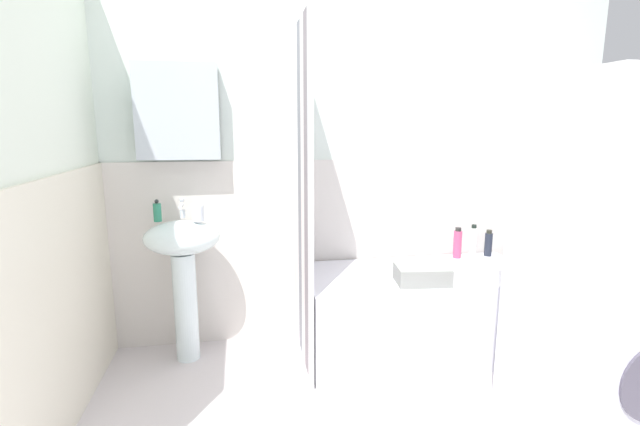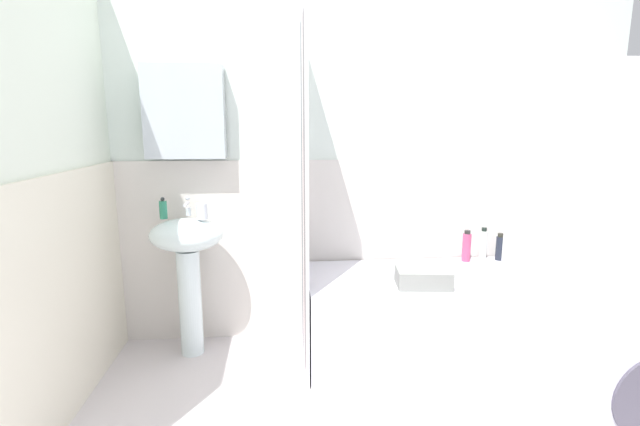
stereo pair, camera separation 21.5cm
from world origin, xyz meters
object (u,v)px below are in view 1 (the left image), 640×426
(toothbrush_cup, at_px, (198,213))
(body_wash_bottle, at_px, (457,243))
(soap_dispenser, at_px, (157,212))
(towel_folded, at_px, (422,275))
(washer_dryer_stack, at_px, (607,267))
(sink, at_px, (183,259))
(bathtub, at_px, (418,311))
(shampoo_bottle, at_px, (473,242))
(conditioner_bottle, at_px, (488,244))

(toothbrush_cup, bearing_deg, body_wash_bottle, 4.32)
(soap_dispenser, distance_m, towel_folded, 1.58)
(body_wash_bottle, height_order, towel_folded, body_wash_bottle)
(toothbrush_cup, xyz_separation_m, body_wash_bottle, (1.70, 0.13, -0.29))
(soap_dispenser, bearing_deg, washer_dryer_stack, -27.62)
(sink, height_order, bathtub, sink)
(soap_dispenser, xyz_separation_m, body_wash_bottle, (1.94, 0.10, -0.30))
(shampoo_bottle, distance_m, body_wash_bottle, 0.11)
(sink, height_order, body_wash_bottle, sink)
(conditioner_bottle, xyz_separation_m, towel_folded, (-0.67, -0.45, -0.04))
(washer_dryer_stack, bearing_deg, conditioner_bottle, 83.69)
(sink, height_order, shampoo_bottle, sink)
(sink, distance_m, towel_folded, 1.41)
(toothbrush_cup, height_order, shampoo_bottle, toothbrush_cup)
(sink, bearing_deg, toothbrush_cup, -11.22)
(toothbrush_cup, bearing_deg, soap_dispenser, 171.80)
(washer_dryer_stack, bearing_deg, body_wash_bottle, 95.17)
(body_wash_bottle, bearing_deg, shampoo_bottle, -3.10)
(conditioner_bottle, height_order, shampoo_bottle, shampoo_bottle)
(soap_dispenser, height_order, toothbrush_cup, soap_dispenser)
(toothbrush_cup, bearing_deg, conditioner_bottle, 3.98)
(soap_dispenser, bearing_deg, towel_folded, -13.11)
(sink, bearing_deg, bathtub, -5.79)
(toothbrush_cup, bearing_deg, shampoo_bottle, 3.87)
(toothbrush_cup, distance_m, washer_dryer_stack, 2.09)
(sink, xyz_separation_m, bathtub, (1.43, -0.15, -0.38))
(toothbrush_cup, height_order, washer_dryer_stack, washer_dryer_stack)
(soap_dispenser, height_order, shampoo_bottle, soap_dispenser)
(shampoo_bottle, height_order, body_wash_bottle, shampoo_bottle)
(towel_folded, relative_size, washer_dryer_stack, 0.18)
(shampoo_bottle, relative_size, body_wash_bottle, 1.08)
(conditioner_bottle, height_order, body_wash_bottle, body_wash_bottle)
(bathtub, distance_m, body_wash_bottle, 0.58)
(sink, bearing_deg, washer_dryer_stack, -28.89)
(shampoo_bottle, relative_size, towel_folded, 0.76)
(towel_folded, bearing_deg, sink, 166.21)
(sink, distance_m, washer_dryer_stack, 2.19)
(towel_folded, bearing_deg, washer_dryer_stack, -52.98)
(toothbrush_cup, xyz_separation_m, shampoo_bottle, (1.81, 0.12, -0.28))
(bathtub, bearing_deg, toothbrush_cup, 174.64)
(toothbrush_cup, relative_size, shampoo_bottle, 0.42)
(shampoo_bottle, distance_m, towel_folded, 0.70)
(sink, distance_m, soap_dispenser, 0.32)
(shampoo_bottle, xyz_separation_m, body_wash_bottle, (-0.11, 0.01, -0.01))
(shampoo_bottle, xyz_separation_m, washer_dryer_stack, (-0.01, -1.16, 0.18))
(soap_dispenser, xyz_separation_m, towel_folded, (1.50, -0.35, -0.35))
(conditioner_bottle, bearing_deg, towel_folded, -146.16)
(sink, relative_size, towel_folded, 2.90)
(soap_dispenser, relative_size, bathtub, 0.09)
(sink, xyz_separation_m, washer_dryer_stack, (1.91, -1.05, 0.18))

